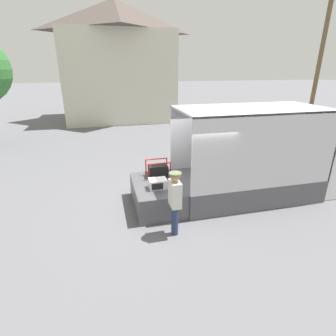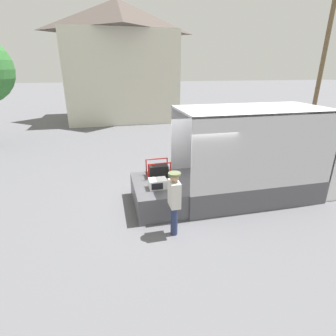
# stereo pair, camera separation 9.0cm
# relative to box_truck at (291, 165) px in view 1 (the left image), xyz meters

# --- Properties ---
(ground_plane) EXTENTS (160.00, 160.00, 0.00)m
(ground_plane) POSITION_rel_box_truck_xyz_m (-3.99, -0.00, -0.93)
(ground_plane) COLOR slate
(box_truck) EXTENTS (6.75, 2.22, 2.93)m
(box_truck) POSITION_rel_box_truck_xyz_m (0.00, 0.00, 0.00)
(box_truck) COLOR white
(box_truck) RESTS_ON ground
(tailgate_deck) EXTENTS (1.42, 2.11, 0.76)m
(tailgate_deck) POSITION_rel_box_truck_xyz_m (-4.70, -0.00, -0.55)
(tailgate_deck) COLOR #4C4C51
(tailgate_deck) RESTS_ON ground
(microwave) EXTENTS (0.52, 0.39, 0.28)m
(microwave) POSITION_rel_box_truck_xyz_m (-4.74, -0.32, -0.03)
(microwave) COLOR white
(microwave) RESTS_ON tailgate_deck
(portable_generator) EXTENTS (0.74, 0.49, 0.54)m
(portable_generator) POSITION_rel_box_truck_xyz_m (-4.53, 0.54, 0.03)
(portable_generator) COLOR black
(portable_generator) RESTS_ON tailgate_deck
(worker_person) EXTENTS (0.31, 0.44, 1.72)m
(worker_person) POSITION_rel_box_truck_xyz_m (-4.57, -1.58, 0.13)
(worker_person) COLOR navy
(worker_person) RESTS_ON ground
(house_backdrop) EXTENTS (8.66, 7.26, 8.97)m
(house_backdrop) POSITION_rel_box_truck_xyz_m (-4.57, 16.00, 3.64)
(house_backdrop) COLOR beige
(house_backdrop) RESTS_ON ground
(utility_pole) EXTENTS (1.80, 0.28, 9.14)m
(utility_pole) POSITION_rel_box_truck_xyz_m (7.76, 8.17, 3.80)
(utility_pole) COLOR brown
(utility_pole) RESTS_ON ground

